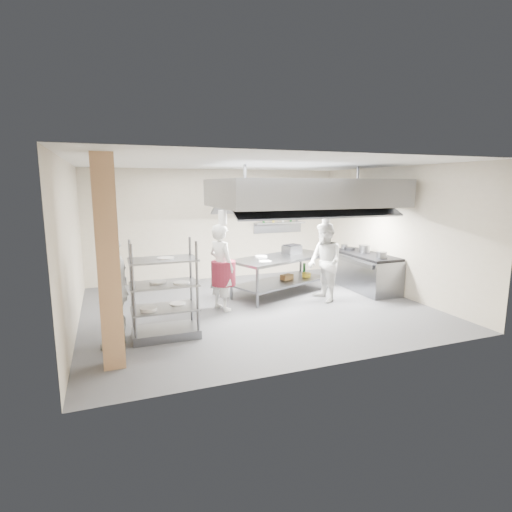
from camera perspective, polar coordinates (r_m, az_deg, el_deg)
name	(u,v)px	position (r m, az deg, el deg)	size (l,w,h in m)	color
floor	(256,307)	(8.59, 0.02, -7.32)	(7.00, 7.00, 0.00)	#3B3B3E
ceiling	(256,163)	(8.21, 0.03, 13.08)	(7.00, 7.00, 0.00)	silver
wall_back	(218,225)	(11.11, -5.46, 4.50)	(7.00, 7.00, 0.00)	#B1A48D
wall_left	(71,247)	(7.77, -24.91, 1.23)	(6.00, 6.00, 0.00)	#B1A48D
wall_right	(394,231)	(10.05, 19.08, 3.41)	(6.00, 6.00, 0.00)	#B1A48D
column	(108,264)	(5.87, -20.34, -1.04)	(0.30, 0.30, 3.00)	tan
exhaust_hood	(304,193)	(9.10, 6.89, 8.94)	(4.00, 2.50, 0.60)	gray
hood_strip_a	(267,208)	(8.73, 1.57, 6.86)	(1.60, 0.12, 0.04)	white
hood_strip_b	(338,207)	(9.56, 11.68, 6.93)	(1.60, 0.12, 0.04)	white
wall_shelf	(280,223)	(11.56, 3.41, 4.74)	(1.50, 0.28, 0.04)	gray
island	(281,275)	(9.51, 3.65, -2.79)	(2.50, 1.04, 0.91)	gray
island_worktop	(282,258)	(9.43, 3.68, -0.27)	(2.50, 1.04, 0.06)	gray
island_undershelf	(281,282)	(9.55, 3.64, -3.70)	(2.30, 0.94, 0.04)	slate
pass_rack	(164,289)	(6.91, -12.99, -4.69)	(1.12, 0.65, 1.68)	slate
cooking_range	(364,272)	(10.35, 15.19, -2.27)	(0.80, 2.00, 0.84)	slate
range_top	(365,255)	(10.27, 15.30, 0.18)	(0.78, 1.96, 0.06)	black
chef_head	(221,267)	(8.25, -4.99, -1.63)	(0.66, 0.43, 1.80)	white
chef_line	(325,262)	(8.99, 9.79, -0.91)	(0.86, 0.67, 1.76)	silver
chef_plating	(114,290)	(6.73, -19.64, -4.63)	(1.09, 0.45, 1.86)	silver
griddle	(292,250)	(9.85, 5.14, 0.92)	(0.41, 0.32, 0.20)	slate
wicker_basket	(287,277)	(9.69, 4.42, -3.00)	(0.28, 0.19, 0.12)	olive
stockpot	(364,249)	(10.38, 15.22, 1.00)	(0.28, 0.28, 0.19)	gray
plate_stack	(165,307)	(6.99, -12.89, -7.05)	(0.28, 0.28, 0.05)	white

